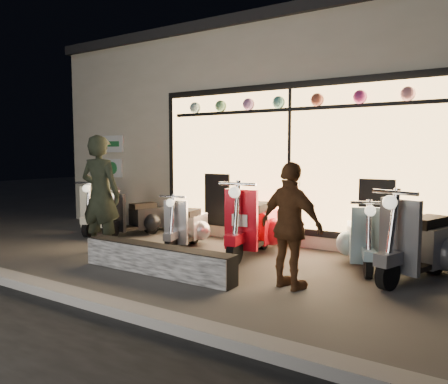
{
  "coord_description": "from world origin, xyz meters",
  "views": [
    {
      "loc": [
        3.95,
        -5.11,
        1.68
      ],
      "look_at": [
        0.29,
        0.6,
        1.05
      ],
      "focal_mm": 35.0,
      "sensor_mm": 36.0,
      "label": 1
    }
  ],
  "objects_px": {
    "scooter_red": "(256,225)",
    "woman": "(291,226)",
    "scooter_silver": "(188,226)",
    "graffiti_barrier": "(157,260)",
    "man": "(101,195)"
  },
  "relations": [
    {
      "from": "graffiti_barrier",
      "to": "scooter_silver",
      "type": "bearing_deg",
      "value": 113.47
    },
    {
      "from": "graffiti_barrier",
      "to": "scooter_red",
      "type": "height_order",
      "value": "scooter_red"
    },
    {
      "from": "graffiti_barrier",
      "to": "woman",
      "type": "height_order",
      "value": "woman"
    },
    {
      "from": "scooter_silver",
      "to": "woman",
      "type": "distance_m",
      "value": 2.83
    },
    {
      "from": "scooter_red",
      "to": "woman",
      "type": "relative_size",
      "value": 1.06
    },
    {
      "from": "graffiti_barrier",
      "to": "scooter_silver",
      "type": "height_order",
      "value": "scooter_silver"
    },
    {
      "from": "woman",
      "to": "scooter_silver",
      "type": "bearing_deg",
      "value": -10.46
    },
    {
      "from": "graffiti_barrier",
      "to": "scooter_silver",
      "type": "xyz_separation_m",
      "value": [
        -0.71,
        1.64,
        0.17
      ]
    },
    {
      "from": "scooter_red",
      "to": "woman",
      "type": "height_order",
      "value": "woman"
    },
    {
      "from": "scooter_red",
      "to": "man",
      "type": "distance_m",
      "value": 2.61
    },
    {
      "from": "scooter_silver",
      "to": "scooter_red",
      "type": "xyz_separation_m",
      "value": [
        1.25,
        0.21,
        0.1
      ]
    },
    {
      "from": "scooter_silver",
      "to": "woman",
      "type": "bearing_deg",
      "value": -38.78
    },
    {
      "from": "scooter_silver",
      "to": "graffiti_barrier",
      "type": "bearing_deg",
      "value": -79.15
    },
    {
      "from": "scooter_red",
      "to": "scooter_silver",
      "type": "bearing_deg",
      "value": -177.87
    },
    {
      "from": "man",
      "to": "scooter_silver",
      "type": "bearing_deg",
      "value": -138.11
    }
  ]
}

